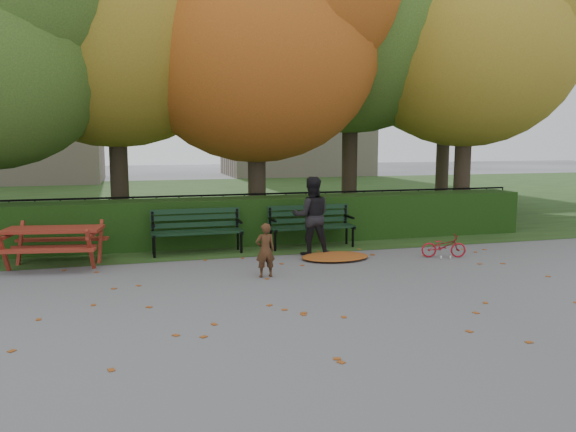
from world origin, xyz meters
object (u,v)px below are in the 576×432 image
object	(u,v)px
bench_left	(197,227)
tree_b	(128,5)
tree_g	(459,47)
bench_right	(311,223)
tree_c	(272,31)
adult	(311,216)
tree_d	(369,2)
child	(265,250)
tree_e	(484,31)
picnic_table	(54,237)
bicycle	(444,246)

from	to	relation	value
bench_left	tree_b	bearing A→B (deg)	110.58
tree_g	bench_right	distance (m)	10.61
tree_b	tree_c	size ratio (longest dim) A/B	1.10
bench_left	adult	size ratio (longest dim) A/B	1.16
tree_d	tree_g	xyz separation A→B (m)	(4.46, 2.53, -0.61)
child	adult	bearing A→B (deg)	-132.88
tree_b	bench_right	bearing A→B (deg)	-40.67
tree_g	bench_right	xyz separation A→B (m)	(-7.23, -6.06, -4.85)
tree_b	tree_e	bearing A→B (deg)	-6.21
bench_left	picnic_table	xyz separation A→B (m)	(-2.59, -0.56, 0.03)
tree_c	tree_g	xyz separation A→B (m)	(7.50, 3.80, 0.55)
bench_right	child	world-z (taller)	child
tree_d	picnic_table	size ratio (longest dim) A/B	5.22
tree_b	bench_right	distance (m)	6.76
tree_c	picnic_table	bearing A→B (deg)	-149.17
tree_e	bench_left	world-z (taller)	tree_e
tree_d	child	bearing A→B (deg)	-126.48
adult	bicycle	size ratio (longest dim) A/B	1.82
bench_right	bicycle	bearing A→B (deg)	-39.11
tree_c	tree_b	bearing A→B (deg)	166.55
tree_d	child	xyz separation A→B (m)	(-4.33, -5.85, -5.53)
tree_c	adult	bearing A→B (deg)	-89.63
tree_d	picnic_table	world-z (taller)	tree_d
bench_left	bicycle	bearing A→B (deg)	-20.95
tree_b	tree_d	xyz separation A→B (m)	(6.32, 0.48, 0.58)
tree_b	picnic_table	bearing A→B (deg)	-111.92
adult	picnic_table	bearing A→B (deg)	8.17
tree_b	bench_left	distance (m)	5.87
bench_right	picnic_table	size ratio (longest dim) A/B	0.98
child	bicycle	xyz separation A→B (m)	(3.68, 0.59, -0.23)
picnic_table	tree_g	bearing A→B (deg)	37.39
tree_g	bench_right	bearing A→B (deg)	-140.05
bench_right	tree_c	bearing A→B (deg)	96.70
bicycle	tree_d	bearing A→B (deg)	9.27
tree_e	bicycle	xyz separation A→B (m)	(-3.29, -3.80, -4.86)
tree_e	tree_b	bearing A→B (deg)	173.79
tree_e	bench_right	size ratio (longest dim) A/B	4.53
tree_g	child	distance (m)	13.10
adult	tree_g	bearing A→B (deg)	-126.43
tree_d	tree_e	distance (m)	3.15
picnic_table	bicycle	distance (m)	7.23
tree_c	bench_right	size ratio (longest dim) A/B	4.44
tree_b	bench_left	xyz separation A→B (m)	(1.14, -3.04, -4.88)
tree_b	child	world-z (taller)	tree_b
tree_b	tree_d	distance (m)	6.37
bench_right	adult	size ratio (longest dim) A/B	1.16
tree_g	bench_right	size ratio (longest dim) A/B	4.75
tree_e	bench_right	bearing A→B (deg)	-159.13
tree_e	adult	size ratio (longest dim) A/B	5.26
tree_c	adult	world-z (taller)	tree_c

